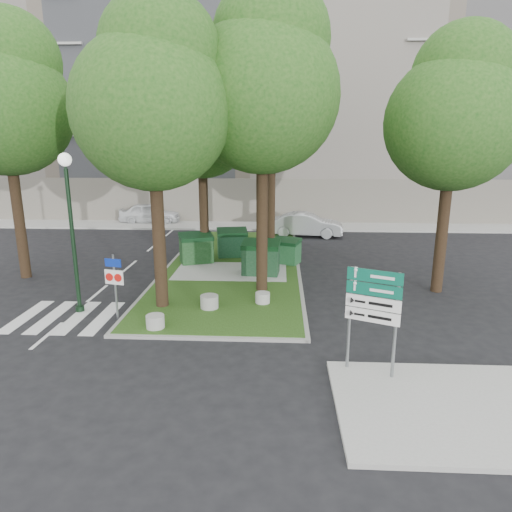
# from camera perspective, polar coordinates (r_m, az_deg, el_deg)

# --- Properties ---
(ground) EXTENTS (120.00, 120.00, 0.00)m
(ground) POSITION_cam_1_polar(r_m,az_deg,el_deg) (14.32, -8.17, -10.17)
(ground) COLOR black
(ground) RESTS_ON ground
(median_island) EXTENTS (6.00, 16.00, 0.12)m
(median_island) POSITION_cam_1_polar(r_m,az_deg,el_deg) (21.68, -2.87, -1.31)
(median_island) COLOR #234012
(median_island) RESTS_ON ground
(median_kerb) EXTENTS (6.30, 16.30, 0.10)m
(median_kerb) POSITION_cam_1_polar(r_m,az_deg,el_deg) (21.69, -2.87, -1.33)
(median_kerb) COLOR gray
(median_kerb) RESTS_ON ground
(sidewalk_corner) EXTENTS (5.00, 4.00, 0.12)m
(sidewalk_corner) POSITION_cam_1_polar(r_m,az_deg,el_deg) (11.61, 22.84, -17.16)
(sidewalk_corner) COLOR #999993
(sidewalk_corner) RESTS_ON ground
(building_sidewalk) EXTENTS (42.00, 3.00, 0.12)m
(building_sidewalk) POSITION_cam_1_polar(r_m,az_deg,el_deg) (31.92, -1.86, 3.80)
(building_sidewalk) COLOR #999993
(building_sidewalk) RESTS_ON ground
(zebra_crossing) EXTENTS (5.00, 3.00, 0.01)m
(zebra_crossing) POSITION_cam_1_polar(r_m,az_deg,el_deg) (16.72, -19.98, -7.22)
(zebra_crossing) COLOR silver
(zebra_crossing) RESTS_ON ground
(apartment_building) EXTENTS (41.00, 12.00, 16.00)m
(apartment_building) POSITION_cam_1_polar(r_m,az_deg,el_deg) (38.91, -0.99, 17.44)
(apartment_building) COLOR tan
(apartment_building) RESTS_ON ground
(tree_median_near_left) EXTENTS (5.20, 5.20, 10.53)m
(tree_median_near_left) POSITION_cam_1_polar(r_m,az_deg,el_deg) (15.92, -12.59, 19.11)
(tree_median_near_left) COLOR black
(tree_median_near_left) RESTS_ON ground
(tree_median_near_right) EXTENTS (5.60, 5.60, 11.46)m
(tree_median_near_right) POSITION_cam_1_polar(r_m,az_deg,el_deg) (17.46, 1.13, 21.19)
(tree_median_near_right) COLOR black
(tree_median_near_right) RESTS_ON ground
(tree_median_mid) EXTENTS (4.80, 4.80, 9.99)m
(tree_median_mid) POSITION_cam_1_polar(r_m,az_deg,el_deg) (22.14, -6.61, 17.04)
(tree_median_mid) COLOR black
(tree_median_mid) RESTS_ON ground
(tree_median_far) EXTENTS (5.80, 5.80, 11.93)m
(tree_median_far) POSITION_cam_1_polar(r_m,az_deg,el_deg) (24.94, 2.24, 19.90)
(tree_median_far) COLOR black
(tree_median_far) RESTS_ON ground
(tree_street_left) EXTENTS (5.40, 5.40, 11.00)m
(tree_street_left) POSITION_cam_1_polar(r_m,az_deg,el_deg) (21.92, -28.80, 17.24)
(tree_street_left) COLOR black
(tree_street_left) RESTS_ON ground
(tree_street_right) EXTENTS (5.00, 5.00, 10.06)m
(tree_street_right) POSITION_cam_1_polar(r_m,az_deg,el_deg) (18.97, 23.78, 16.44)
(tree_street_right) COLOR black
(tree_street_right) RESTS_ON ground
(dumpster_a) EXTENTS (1.84, 1.58, 1.45)m
(dumpster_a) POSITION_cam_1_polar(r_m,az_deg,el_deg) (22.19, -7.47, 0.96)
(dumpster_a) COLOR #0E3511
(dumpster_a) RESTS_ON median_island
(dumpster_b) EXTENTS (1.69, 1.32, 1.42)m
(dumpster_b) POSITION_cam_1_polar(r_m,az_deg,el_deg) (23.28, -3.00, 1.66)
(dumpster_b) COLOR #134225
(dumpster_b) RESTS_ON median_island
(dumpster_c) EXTENTS (1.73, 1.29, 1.52)m
(dumpster_c) POSITION_cam_1_polar(r_m,az_deg,el_deg) (20.10, 0.62, -0.23)
(dumpster_c) COLOR black
(dumpster_c) RESTS_ON median_island
(dumpster_d) EXTENTS (1.56, 1.35, 1.21)m
(dumpster_d) POSITION_cam_1_polar(r_m,az_deg,el_deg) (21.99, 3.76, 0.63)
(dumpster_d) COLOR #154721
(dumpster_d) RESTS_ON median_island
(bollard_left) EXTENTS (0.58, 0.58, 0.41)m
(bollard_left) POSITION_cam_1_polar(r_m,az_deg,el_deg) (14.91, -12.48, -7.99)
(bollard_left) COLOR #9E9E99
(bollard_left) RESTS_ON median_island
(bollard_right) EXTENTS (0.53, 0.53, 0.38)m
(bollard_right) POSITION_cam_1_polar(r_m,az_deg,el_deg) (16.70, 0.83, -5.23)
(bollard_right) COLOR #A2A39E
(bollard_right) RESTS_ON median_island
(bollard_mid) EXTENTS (0.64, 0.64, 0.45)m
(bollard_mid) POSITION_cam_1_polar(r_m,az_deg,el_deg) (16.28, -5.85, -5.70)
(bollard_mid) COLOR gray
(bollard_mid) RESTS_ON median_island
(litter_bin) EXTENTS (0.40, 0.40, 0.71)m
(litter_bin) POSITION_cam_1_polar(r_m,az_deg,el_deg) (23.50, 3.22, 0.96)
(litter_bin) COLOR gold
(litter_bin) RESTS_ON median_island
(street_lamp) EXTENTS (0.44, 0.44, 5.49)m
(street_lamp) POSITION_cam_1_polar(r_m,az_deg,el_deg) (16.60, -22.19, 4.79)
(street_lamp) COLOR black
(street_lamp) RESTS_ON ground
(traffic_sign_pole) EXTENTS (0.67, 0.18, 2.25)m
(traffic_sign_pole) POSITION_cam_1_polar(r_m,az_deg,el_deg) (15.85, -17.26, -2.67)
(traffic_sign_pole) COLOR slate
(traffic_sign_pole) RESTS_ON ground
(directional_sign) EXTENTS (1.26, 0.60, 2.72)m
(directional_sign) POSITION_cam_1_polar(r_m,az_deg,el_deg) (11.71, 14.44, -5.98)
(directional_sign) COLOR slate
(directional_sign) RESTS_ON sidewalk_corner
(car_white) EXTENTS (4.38, 1.88, 1.47)m
(car_white) POSITION_cam_1_polar(r_m,az_deg,el_deg) (34.00, -13.10, 5.24)
(car_white) COLOR silver
(car_white) RESTS_ON ground
(car_silver) EXTENTS (4.64, 2.07, 1.48)m
(car_silver) POSITION_cam_1_polar(r_m,az_deg,el_deg) (28.78, 6.31, 3.93)
(car_silver) COLOR #AEB2B7
(car_silver) RESTS_ON ground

